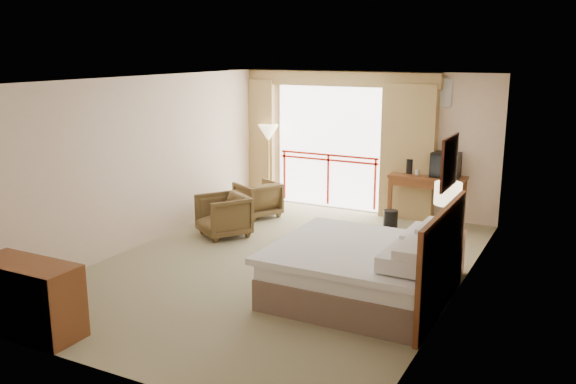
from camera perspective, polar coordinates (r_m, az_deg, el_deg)
The scene contains 29 objects.
floor at distance 9.05m, azimuth -0.50°, elevation -6.83°, with size 7.00×7.00×0.00m, color gray.
ceiling at distance 8.51m, azimuth -0.53°, elevation 10.51°, with size 7.00×7.00×0.00m, color white.
wall_back at distance 11.84m, azimuth 7.47°, elevation 4.61°, with size 5.00×5.00×0.00m, color beige.
wall_front at distance 5.92m, azimuth -16.64°, elevation -4.62°, with size 5.00×5.00×0.00m, color beige.
wall_left at distance 10.07m, azimuth -13.20°, elevation 2.86°, with size 7.00×7.00×0.00m, color beige.
wall_right at distance 7.85m, azimuth 15.82°, elevation -0.20°, with size 7.00×7.00×0.00m, color beige.
balcony_door at distance 12.14m, azimuth 3.86°, elevation 4.19°, with size 2.40×2.40×0.00m, color white.
balcony_railing at distance 12.18m, azimuth 3.79°, elevation 2.38°, with size 2.09×0.03×1.02m.
curtain_left at distance 12.76m, azimuth -3.20°, elevation 4.87°, with size 1.00×0.26×2.50m, color #987948.
curtain_right at distance 11.45m, azimuth 11.20°, elevation 3.68°, with size 1.00×0.26×2.50m, color #987948.
valance at distance 11.91m, azimuth 3.76°, elevation 10.55°, with size 4.40×0.22×0.28m, color #987948.
hvac_vent at distance 11.33m, azimuth 13.83°, elevation 9.05°, with size 0.50×0.04×0.50m, color silver.
bed at distance 7.83m, azimuth 7.20°, elevation -7.26°, with size 2.13×2.06×0.97m.
headboard at distance 7.49m, azimuth 14.23°, elevation -6.33°, with size 0.06×2.10×1.30m, color #5A2911.
framed_art at distance 7.18m, azimuth 14.85°, elevation 2.72°, with size 0.04×0.72×0.60m.
nightstand at distance 8.82m, azimuth 14.34°, elevation -5.57°, with size 0.45×0.54×0.65m, color #5A2911.
table_lamp at distance 8.64m, azimuth 14.73°, elevation -0.23°, with size 0.37×0.37×0.65m.
phone at distance 8.58m, azimuth 13.92°, elevation -3.52°, with size 0.18×0.14×0.08m, color black.
desk at distance 11.41m, azimuth 13.02°, elevation 0.64°, with size 1.34×0.65×0.88m.
tv at distance 11.20m, azimuth 14.53°, elevation 2.46°, with size 0.49×0.39×0.44m.
coffee_maker at distance 11.38m, azimuth 11.33°, elevation 2.37°, with size 0.13×0.13×0.27m, color black.
cup at distance 11.31m, azimuth 11.97°, elevation 1.84°, with size 0.07×0.07×0.11m, color white.
wastebasket at distance 10.98m, azimuth 9.58°, elevation -2.51°, with size 0.25×0.25×0.32m, color black.
armchair_far at distance 11.63m, azimuth -2.83°, elevation -2.26°, with size 0.71×0.73×0.67m, color #4B371C.
armchair_near at distance 10.48m, azimuth -6.02°, elevation -4.07°, with size 0.76×0.78×0.71m, color #4B371C.
side_table at distance 10.92m, azimuth -5.60°, elevation -1.38°, with size 0.48×0.48×0.53m.
book at distance 10.88m, azimuth -5.62°, elevation -0.51°, with size 0.18×0.25×0.02m, color white.
floor_lamp at distance 12.34m, azimuth -1.85°, elevation 5.26°, with size 0.41×0.41×1.62m.
dresser at distance 7.42m, azimuth -23.13°, elevation -9.15°, with size 1.25×0.53×0.83m.
Camera 1 is at (3.98, -7.51, 3.11)m, focal length 38.00 mm.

